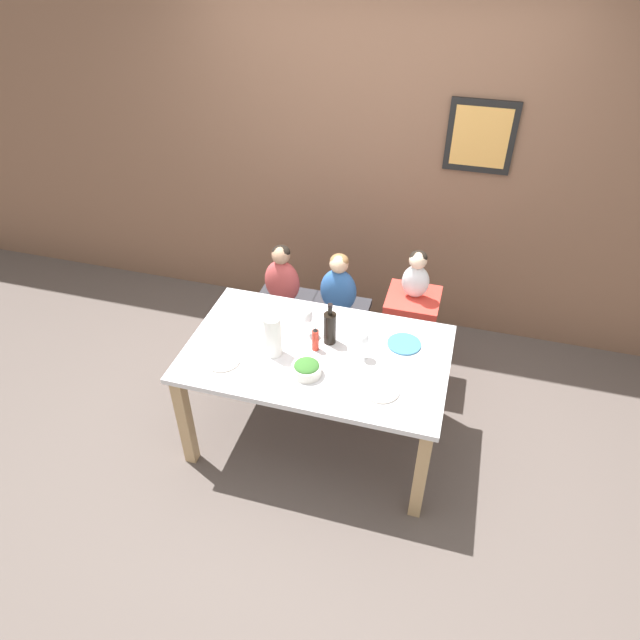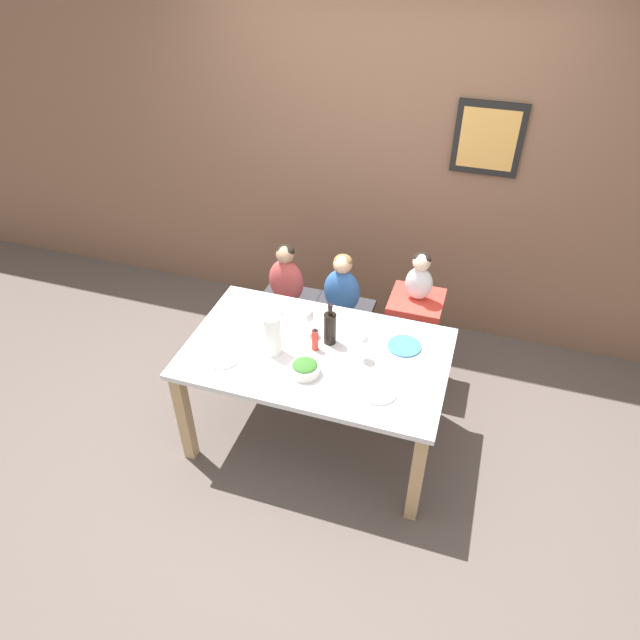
{
  "view_description": "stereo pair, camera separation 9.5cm",
  "coord_description": "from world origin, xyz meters",
  "px_view_note": "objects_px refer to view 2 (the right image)",
  "views": [
    {
      "loc": [
        0.71,
        -2.43,
        2.93
      ],
      "look_at": [
        0.0,
        0.07,
        0.91
      ],
      "focal_mm": 32.0,
      "sensor_mm": 36.0,
      "label": 1
    },
    {
      "loc": [
        0.8,
        -2.4,
        2.93
      ],
      "look_at": [
        0.0,
        0.07,
        0.91
      ],
      "focal_mm": 32.0,
      "sensor_mm": 36.0,
      "label": 2
    }
  ],
  "objects_px": {
    "wine_glass_far": "(308,317)",
    "dinner_plate_front_left": "(222,358)",
    "dinner_plate_back_left": "(267,311)",
    "dinner_plate_front_right": "(378,392)",
    "salad_bowl_large": "(305,368)",
    "dinner_plate_back_right": "(404,346)",
    "chair_right_highchair": "(415,316)",
    "wine_glass_near": "(362,341)",
    "chair_far_center": "(341,319)",
    "paper_towel_roll": "(272,335)",
    "wine_bottle": "(330,327)",
    "chair_far_left": "(288,309)",
    "person_baby_right": "(420,275)",
    "person_child_center": "(342,285)",
    "person_child_left": "(286,275)"
  },
  "relations": [
    {
      "from": "person_child_left",
      "to": "wine_glass_far",
      "type": "bearing_deg",
      "value": -58.24
    },
    {
      "from": "chair_far_left",
      "to": "wine_bottle",
      "type": "relative_size",
      "value": 1.72
    },
    {
      "from": "wine_glass_far",
      "to": "dinner_plate_front_left",
      "type": "bearing_deg",
      "value": -136.7
    },
    {
      "from": "person_child_left",
      "to": "dinner_plate_back_left",
      "type": "bearing_deg",
      "value": -83.59
    },
    {
      "from": "person_baby_right",
      "to": "wine_glass_near",
      "type": "distance_m",
      "value": 0.76
    },
    {
      "from": "chair_far_center",
      "to": "dinner_plate_front_left",
      "type": "bearing_deg",
      "value": -113.91
    },
    {
      "from": "wine_bottle",
      "to": "dinner_plate_back_left",
      "type": "relative_size",
      "value": 1.38
    },
    {
      "from": "wine_bottle",
      "to": "chair_right_highchair",
      "type": "bearing_deg",
      "value": 57.35
    },
    {
      "from": "chair_right_highchair",
      "to": "dinner_plate_front_right",
      "type": "xyz_separation_m",
      "value": [
        -0.04,
        -0.97,
        0.18
      ]
    },
    {
      "from": "chair_far_center",
      "to": "paper_towel_roll",
      "type": "distance_m",
      "value": 0.97
    },
    {
      "from": "chair_right_highchair",
      "to": "salad_bowl_large",
      "type": "relative_size",
      "value": 4.2
    },
    {
      "from": "person_baby_right",
      "to": "dinner_plate_back_left",
      "type": "height_order",
      "value": "person_baby_right"
    },
    {
      "from": "chair_far_left",
      "to": "wine_glass_near",
      "type": "xyz_separation_m",
      "value": [
        0.74,
        -0.73,
        0.46
      ]
    },
    {
      "from": "chair_right_highchair",
      "to": "wine_bottle",
      "type": "xyz_separation_m",
      "value": [
        -0.41,
        -0.64,
        0.29
      ]
    },
    {
      "from": "person_child_center",
      "to": "salad_bowl_large",
      "type": "distance_m",
      "value": 0.96
    },
    {
      "from": "person_baby_right",
      "to": "wine_bottle",
      "type": "xyz_separation_m",
      "value": [
        -0.41,
        -0.65,
        -0.05
      ]
    },
    {
      "from": "wine_bottle",
      "to": "person_child_center",
      "type": "bearing_deg",
      "value": 99.67
    },
    {
      "from": "person_child_center",
      "to": "wine_glass_near",
      "type": "bearing_deg",
      "value": -65.8
    },
    {
      "from": "person_child_center",
      "to": "wine_bottle",
      "type": "distance_m",
      "value": 0.67
    },
    {
      "from": "chair_right_highchair",
      "to": "salad_bowl_large",
      "type": "xyz_separation_m",
      "value": [
        -0.46,
        -0.95,
        0.22
      ]
    },
    {
      "from": "dinner_plate_back_right",
      "to": "dinner_plate_front_right",
      "type": "relative_size",
      "value": 1.0
    },
    {
      "from": "wine_glass_far",
      "to": "dinner_plate_front_left",
      "type": "height_order",
      "value": "wine_glass_far"
    },
    {
      "from": "chair_right_highchair",
      "to": "paper_towel_roll",
      "type": "relative_size",
      "value": 2.71
    },
    {
      "from": "chair_far_center",
      "to": "wine_glass_near",
      "type": "xyz_separation_m",
      "value": [
        0.33,
        -0.73,
        0.46
      ]
    },
    {
      "from": "paper_towel_roll",
      "to": "dinner_plate_front_right",
      "type": "height_order",
      "value": "paper_towel_roll"
    },
    {
      "from": "wine_glass_far",
      "to": "salad_bowl_large",
      "type": "height_order",
      "value": "wine_glass_far"
    },
    {
      "from": "chair_far_center",
      "to": "dinner_plate_back_right",
      "type": "relative_size",
      "value": 2.37
    },
    {
      "from": "dinner_plate_back_right",
      "to": "person_child_left",
      "type": "bearing_deg",
      "value": 150.02
    },
    {
      "from": "dinner_plate_front_left",
      "to": "dinner_plate_back_left",
      "type": "distance_m",
      "value": 0.51
    },
    {
      "from": "chair_far_left",
      "to": "wine_bottle",
      "type": "height_order",
      "value": "wine_bottle"
    },
    {
      "from": "chair_far_center",
      "to": "person_child_center",
      "type": "relative_size",
      "value": 1.04
    },
    {
      "from": "chair_far_left",
      "to": "dinner_plate_front_left",
      "type": "distance_m",
      "value": 1.04
    },
    {
      "from": "chair_right_highchair",
      "to": "dinner_plate_front_right",
      "type": "relative_size",
      "value": 3.5
    },
    {
      "from": "paper_towel_roll",
      "to": "salad_bowl_large",
      "type": "distance_m",
      "value": 0.28
    },
    {
      "from": "chair_far_left",
      "to": "chair_right_highchair",
      "type": "height_order",
      "value": "chair_right_highchair"
    },
    {
      "from": "wine_glass_far",
      "to": "dinner_plate_front_left",
      "type": "xyz_separation_m",
      "value": [
        -0.4,
        -0.37,
        -0.12
      ]
    },
    {
      "from": "chair_right_highchair",
      "to": "dinner_plate_back_left",
      "type": "relative_size",
      "value": 3.5
    },
    {
      "from": "wine_glass_far",
      "to": "person_baby_right",
      "type": "bearing_deg",
      "value": 47.34
    },
    {
      "from": "chair_far_center",
      "to": "person_child_left",
      "type": "xyz_separation_m",
      "value": [
        -0.41,
        0.0,
        0.3
      ]
    },
    {
      "from": "dinner_plate_back_left",
      "to": "dinner_plate_front_right",
      "type": "height_order",
      "value": "same"
    },
    {
      "from": "chair_far_center",
      "to": "wine_glass_far",
      "type": "relative_size",
      "value": 2.59
    },
    {
      "from": "person_child_left",
      "to": "person_baby_right",
      "type": "distance_m",
      "value": 0.96
    },
    {
      "from": "person_baby_right",
      "to": "salad_bowl_large",
      "type": "relative_size",
      "value": 2.06
    },
    {
      "from": "salad_bowl_large",
      "to": "dinner_plate_front_left",
      "type": "bearing_deg",
      "value": -176.45
    },
    {
      "from": "wine_bottle",
      "to": "dinner_plate_back_right",
      "type": "distance_m",
      "value": 0.46
    },
    {
      "from": "chair_far_center",
      "to": "paper_towel_roll",
      "type": "bearing_deg",
      "value": -101.92
    },
    {
      "from": "wine_bottle",
      "to": "person_baby_right",
      "type": "bearing_deg",
      "value": 57.39
    },
    {
      "from": "salad_bowl_large",
      "to": "dinner_plate_back_right",
      "type": "height_order",
      "value": "salad_bowl_large"
    },
    {
      "from": "person_child_left",
      "to": "person_child_center",
      "type": "distance_m",
      "value": 0.41
    },
    {
      "from": "chair_right_highchair",
      "to": "wine_glass_near",
      "type": "relative_size",
      "value": 3.82
    }
  ]
}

